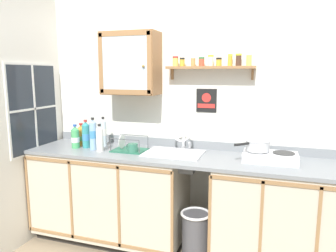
{
  "coord_description": "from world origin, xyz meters",
  "views": [
    {
      "loc": [
        0.74,
        -2.32,
        1.66
      ],
      "look_at": [
        -0.19,
        0.49,
        1.17
      ],
      "focal_mm": 33.91,
      "sensor_mm": 36.0,
      "label": 1
    }
  ],
  "objects_px": {
    "sink": "(175,156)",
    "wall_cabinet": "(131,64)",
    "trash_bin": "(195,236)",
    "bottle_detergent_teal_0": "(86,135)",
    "bottle_opaque_white_4": "(100,139)",
    "mug": "(133,148)",
    "bottle_water_blue_1": "(93,135)",
    "warning_sign": "(206,101)",
    "bottle_juice_amber_3": "(81,136)",
    "bottle_water_clear_2": "(103,132)",
    "dish_rack": "(129,148)",
    "saucepan": "(257,145)",
    "hot_plate_stove": "(270,157)",
    "bottle_soda_green_5": "(75,138)"
  },
  "relations": [
    {
      "from": "sink",
      "to": "wall_cabinet",
      "type": "distance_m",
      "value": 0.98
    },
    {
      "from": "trash_bin",
      "to": "bottle_detergent_teal_0",
      "type": "bearing_deg",
      "value": 174.91
    },
    {
      "from": "bottle_opaque_white_4",
      "to": "bottle_detergent_teal_0",
      "type": "bearing_deg",
      "value": 156.4
    },
    {
      "from": "mug",
      "to": "bottle_detergent_teal_0",
      "type": "bearing_deg",
      "value": 174.4
    },
    {
      "from": "bottle_water_blue_1",
      "to": "bottle_opaque_white_4",
      "type": "relative_size",
      "value": 1.19
    },
    {
      "from": "sink",
      "to": "warning_sign",
      "type": "distance_m",
      "value": 0.61
    },
    {
      "from": "bottle_juice_amber_3",
      "to": "wall_cabinet",
      "type": "relative_size",
      "value": 0.38
    },
    {
      "from": "bottle_water_clear_2",
      "to": "dish_rack",
      "type": "relative_size",
      "value": 0.94
    },
    {
      "from": "bottle_juice_amber_3",
      "to": "trash_bin",
      "type": "xyz_separation_m",
      "value": [
        1.26,
        -0.19,
        -0.79
      ]
    },
    {
      "from": "bottle_water_blue_1",
      "to": "trash_bin",
      "type": "bearing_deg",
      "value": -3.0
    },
    {
      "from": "saucepan",
      "to": "bottle_opaque_white_4",
      "type": "xyz_separation_m",
      "value": [
        -1.43,
        -0.14,
        -0.02
      ]
    },
    {
      "from": "hot_plate_stove",
      "to": "dish_rack",
      "type": "xyz_separation_m",
      "value": [
        -1.29,
        -0.02,
        -0.02
      ]
    },
    {
      "from": "wall_cabinet",
      "to": "warning_sign",
      "type": "distance_m",
      "value": 0.82
    },
    {
      "from": "hot_plate_stove",
      "to": "bottle_detergent_teal_0",
      "type": "distance_m",
      "value": 1.74
    },
    {
      "from": "bottle_water_clear_2",
      "to": "bottle_soda_green_5",
      "type": "height_order",
      "value": "bottle_water_clear_2"
    },
    {
      "from": "wall_cabinet",
      "to": "trash_bin",
      "type": "height_order",
      "value": "wall_cabinet"
    },
    {
      "from": "mug",
      "to": "bottle_soda_green_5",
      "type": "bearing_deg",
      "value": 179.44
    },
    {
      "from": "bottle_opaque_white_4",
      "to": "mug",
      "type": "height_order",
      "value": "bottle_opaque_white_4"
    },
    {
      "from": "bottle_detergent_teal_0",
      "to": "bottle_soda_green_5",
      "type": "distance_m",
      "value": 0.11
    },
    {
      "from": "sink",
      "to": "hot_plate_stove",
      "type": "distance_m",
      "value": 0.84
    },
    {
      "from": "bottle_juice_amber_3",
      "to": "trash_bin",
      "type": "bearing_deg",
      "value": -8.48
    },
    {
      "from": "bottle_juice_amber_3",
      "to": "warning_sign",
      "type": "distance_m",
      "value": 1.32
    },
    {
      "from": "bottle_water_blue_1",
      "to": "mug",
      "type": "xyz_separation_m",
      "value": [
        0.42,
        -0.0,
        -0.1
      ]
    },
    {
      "from": "mug",
      "to": "sink",
      "type": "bearing_deg",
      "value": 16.1
    },
    {
      "from": "bottle_detergent_teal_0",
      "to": "bottle_water_blue_1",
      "type": "xyz_separation_m",
      "value": [
        0.11,
        -0.05,
        0.02
      ]
    },
    {
      "from": "trash_bin",
      "to": "saucepan",
      "type": "bearing_deg",
      "value": 17.35
    },
    {
      "from": "warning_sign",
      "to": "bottle_detergent_teal_0",
      "type": "bearing_deg",
      "value": -164.34
    },
    {
      "from": "bottle_water_clear_2",
      "to": "bottle_opaque_white_4",
      "type": "xyz_separation_m",
      "value": [
        0.08,
        -0.22,
        -0.02
      ]
    },
    {
      "from": "bottle_opaque_white_4",
      "to": "warning_sign",
      "type": "height_order",
      "value": "warning_sign"
    },
    {
      "from": "warning_sign",
      "to": "dish_rack",
      "type": "bearing_deg",
      "value": -155.88
    },
    {
      "from": "hot_plate_stove",
      "to": "bottle_detergent_teal_0",
      "type": "bearing_deg",
      "value": -178.92
    },
    {
      "from": "dish_rack",
      "to": "bottle_juice_amber_3",
      "type": "bearing_deg",
      "value": 172.78
    },
    {
      "from": "hot_plate_stove",
      "to": "bottle_opaque_white_4",
      "type": "xyz_separation_m",
      "value": [
        -1.53,
        -0.12,
        0.08
      ]
    },
    {
      "from": "warning_sign",
      "to": "bottle_water_clear_2",
      "type": "bearing_deg",
      "value": -169.2
    },
    {
      "from": "saucepan",
      "to": "warning_sign",
      "type": "relative_size",
      "value": 1.26
    },
    {
      "from": "dish_rack",
      "to": "mug",
      "type": "relative_size",
      "value": 2.48
    },
    {
      "from": "hot_plate_stove",
      "to": "warning_sign",
      "type": "bearing_deg",
      "value": 154.67
    },
    {
      "from": "hot_plate_stove",
      "to": "bottle_water_blue_1",
      "type": "height_order",
      "value": "bottle_water_blue_1"
    },
    {
      "from": "bottle_juice_amber_3",
      "to": "bottle_opaque_white_4",
      "type": "relative_size",
      "value": 0.87
    },
    {
      "from": "wall_cabinet",
      "to": "saucepan",
      "type": "bearing_deg",
      "value": -6.31
    },
    {
      "from": "mug",
      "to": "trash_bin",
      "type": "height_order",
      "value": "mug"
    },
    {
      "from": "bottle_water_clear_2",
      "to": "trash_bin",
      "type": "xyz_separation_m",
      "value": [
        1.02,
        -0.23,
        -0.84
      ]
    },
    {
      "from": "bottle_detergent_teal_0",
      "to": "dish_rack",
      "type": "distance_m",
      "value": 0.47
    },
    {
      "from": "bottle_water_blue_1",
      "to": "wall_cabinet",
      "type": "relative_size",
      "value": 0.53
    },
    {
      "from": "mug",
      "to": "wall_cabinet",
      "type": "relative_size",
      "value": 0.21
    },
    {
      "from": "bottle_detergent_teal_0",
      "to": "bottle_opaque_white_4",
      "type": "bearing_deg",
      "value": -23.6
    },
    {
      "from": "bottle_detergent_teal_0",
      "to": "bottle_opaque_white_4",
      "type": "relative_size",
      "value": 1.07
    },
    {
      "from": "saucepan",
      "to": "trash_bin",
      "type": "xyz_separation_m",
      "value": [
        -0.49,
        -0.15,
        -0.83
      ]
    },
    {
      "from": "bottle_detergent_teal_0",
      "to": "warning_sign",
      "type": "bearing_deg",
      "value": 15.66
    },
    {
      "from": "bottle_water_blue_1",
      "to": "dish_rack",
      "type": "distance_m",
      "value": 0.37
    }
  ]
}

